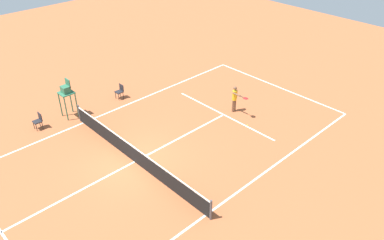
{
  "coord_description": "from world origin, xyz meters",
  "views": [
    {
      "loc": [
        -13.15,
        8.47,
        12.13
      ],
      "look_at": [
        -0.04,
        -3.98,
        0.8
      ],
      "focal_mm": 35.92,
      "sensor_mm": 36.0,
      "label": 1
    }
  ],
  "objects_px": {
    "umpire_chair": "(66,92)",
    "courtside_chair_near": "(38,120)",
    "courtside_chair_mid": "(120,91)",
    "tennis_ball": "(247,125)",
    "player_serving": "(235,97)"
  },
  "relations": [
    {
      "from": "player_serving",
      "to": "courtside_chair_near",
      "type": "distance_m",
      "value": 11.53
    },
    {
      "from": "courtside_chair_mid",
      "to": "courtside_chair_near",
      "type": "bearing_deg",
      "value": 87.93
    },
    {
      "from": "tennis_ball",
      "to": "courtside_chair_mid",
      "type": "xyz_separation_m",
      "value": [
        7.86,
        3.42,
        0.5
      ]
    },
    {
      "from": "tennis_ball",
      "to": "courtside_chair_near",
      "type": "bearing_deg",
      "value": 47.7
    },
    {
      "from": "courtside_chair_mid",
      "to": "umpire_chair",
      "type": "bearing_deg",
      "value": 86.45
    },
    {
      "from": "tennis_ball",
      "to": "umpire_chair",
      "type": "relative_size",
      "value": 0.03
    },
    {
      "from": "umpire_chair",
      "to": "courtside_chair_mid",
      "type": "height_order",
      "value": "umpire_chair"
    },
    {
      "from": "tennis_ball",
      "to": "courtside_chair_near",
      "type": "distance_m",
      "value": 11.98
    },
    {
      "from": "player_serving",
      "to": "umpire_chair",
      "type": "relative_size",
      "value": 0.71
    },
    {
      "from": "courtside_chair_near",
      "to": "tennis_ball",
      "type": "bearing_deg",
      "value": -132.3
    },
    {
      "from": "umpire_chair",
      "to": "courtside_chair_mid",
      "type": "distance_m",
      "value": 3.64
    },
    {
      "from": "courtside_chair_near",
      "to": "courtside_chair_mid",
      "type": "height_order",
      "value": "same"
    },
    {
      "from": "umpire_chair",
      "to": "courtside_chair_near",
      "type": "bearing_deg",
      "value": 90.54
    },
    {
      "from": "courtside_chair_near",
      "to": "courtside_chair_mid",
      "type": "relative_size",
      "value": 1.0
    },
    {
      "from": "umpire_chair",
      "to": "courtside_chair_near",
      "type": "xyz_separation_m",
      "value": [
        -0.02,
        1.96,
        -1.07
      ]
    }
  ]
}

